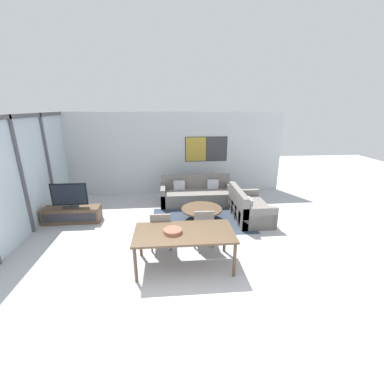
{
  "coord_description": "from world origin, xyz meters",
  "views": [
    {
      "loc": [
        -0.01,
        -3.28,
        2.97
      ],
      "look_at": [
        0.53,
        2.7,
        0.95
      ],
      "focal_mm": 24.0,
      "sensor_mm": 36.0,
      "label": 1
    }
  ],
  "objects_px": {
    "tv_console": "(72,215)",
    "sofa_main": "(196,194)",
    "dining_table": "(184,235)",
    "dining_chair_left": "(161,228)",
    "fruit_bowl": "(173,231)",
    "sofa_side": "(248,209)",
    "coffee_table": "(202,211)",
    "television": "(69,196)",
    "dining_chair_centre": "(203,225)"
  },
  "relations": [
    {
      "from": "coffee_table",
      "to": "dining_table",
      "type": "xyz_separation_m",
      "value": [
        -0.6,
        -2.05,
        0.4
      ]
    },
    {
      "from": "dining_chair_centre",
      "to": "dining_chair_left",
      "type": "bearing_deg",
      "value": -175.63
    },
    {
      "from": "sofa_main",
      "to": "coffee_table",
      "type": "bearing_deg",
      "value": -90.0
    },
    {
      "from": "sofa_main",
      "to": "sofa_side",
      "type": "distance_m",
      "value": 1.87
    },
    {
      "from": "coffee_table",
      "to": "dining_chair_left",
      "type": "distance_m",
      "value": 1.75
    },
    {
      "from": "sofa_main",
      "to": "dining_table",
      "type": "bearing_deg",
      "value": -99.89
    },
    {
      "from": "tv_console",
      "to": "dining_chair_centre",
      "type": "bearing_deg",
      "value": -24.49
    },
    {
      "from": "dining_chair_centre",
      "to": "tv_console",
      "type": "bearing_deg",
      "value": 155.51
    },
    {
      "from": "sofa_main",
      "to": "dining_chair_left",
      "type": "height_order",
      "value": "dining_chair_left"
    },
    {
      "from": "dining_chair_centre",
      "to": "dining_table",
      "type": "bearing_deg",
      "value": -121.98
    },
    {
      "from": "tv_console",
      "to": "coffee_table",
      "type": "distance_m",
      "value": 3.48
    },
    {
      "from": "tv_console",
      "to": "sofa_side",
      "type": "relative_size",
      "value": 0.93
    },
    {
      "from": "sofa_main",
      "to": "coffee_table",
      "type": "distance_m",
      "value": 1.37
    },
    {
      "from": "dining_table",
      "to": "dining_chair_left",
      "type": "bearing_deg",
      "value": 124.62
    },
    {
      "from": "television",
      "to": "sofa_main",
      "type": "bearing_deg",
      "value": 18.42
    },
    {
      "from": "fruit_bowl",
      "to": "television",
      "type": "bearing_deg",
      "value": 139.48
    },
    {
      "from": "dining_table",
      "to": "dining_chair_left",
      "type": "relative_size",
      "value": 2.16
    },
    {
      "from": "tv_console",
      "to": "sofa_main",
      "type": "height_order",
      "value": "sofa_main"
    },
    {
      "from": "tv_console",
      "to": "coffee_table",
      "type": "height_order",
      "value": "tv_console"
    },
    {
      "from": "coffee_table",
      "to": "dining_chair_left",
      "type": "relative_size",
      "value": 1.27
    },
    {
      "from": "coffee_table",
      "to": "dining_table",
      "type": "height_order",
      "value": "dining_table"
    },
    {
      "from": "television",
      "to": "dining_chair_centre",
      "type": "distance_m",
      "value": 3.67
    },
    {
      "from": "sofa_side",
      "to": "dining_table",
      "type": "distance_m",
      "value": 2.81
    },
    {
      "from": "dining_chair_left",
      "to": "fruit_bowl",
      "type": "relative_size",
      "value": 2.51
    },
    {
      "from": "tv_console",
      "to": "sofa_main",
      "type": "distance_m",
      "value": 3.66
    },
    {
      "from": "coffee_table",
      "to": "tv_console",
      "type": "bearing_deg",
      "value": 176.51
    },
    {
      "from": "tv_console",
      "to": "dining_chair_left",
      "type": "bearing_deg",
      "value": -33.39
    },
    {
      "from": "tv_console",
      "to": "dining_chair_centre",
      "type": "xyz_separation_m",
      "value": [
        3.34,
        -1.52,
        0.28
      ]
    },
    {
      "from": "sofa_side",
      "to": "sofa_main",
      "type": "bearing_deg",
      "value": 43.26
    },
    {
      "from": "television",
      "to": "dining_chair_left",
      "type": "relative_size",
      "value": 1.06
    },
    {
      "from": "tv_console",
      "to": "dining_chair_centre",
      "type": "distance_m",
      "value": 3.68
    },
    {
      "from": "television",
      "to": "coffee_table",
      "type": "distance_m",
      "value": 3.51
    },
    {
      "from": "tv_console",
      "to": "dining_table",
      "type": "height_order",
      "value": "dining_table"
    },
    {
      "from": "tv_console",
      "to": "dining_chair_left",
      "type": "distance_m",
      "value": 2.9
    },
    {
      "from": "sofa_side",
      "to": "dining_chair_centre",
      "type": "bearing_deg",
      "value": 133.02
    },
    {
      "from": "coffee_table",
      "to": "dining_chair_left",
      "type": "xyz_separation_m",
      "value": [
        -1.06,
        -1.38,
        0.23
      ]
    },
    {
      "from": "television",
      "to": "dining_chair_centre",
      "type": "bearing_deg",
      "value": -24.51
    },
    {
      "from": "sofa_side",
      "to": "tv_console",
      "type": "bearing_deg",
      "value": 87.56
    },
    {
      "from": "sofa_main",
      "to": "fruit_bowl",
      "type": "relative_size",
      "value": 6.53
    },
    {
      "from": "coffee_table",
      "to": "sofa_side",
      "type": "bearing_deg",
      "value": 0.42
    },
    {
      "from": "dining_chair_left",
      "to": "sofa_side",
      "type": "bearing_deg",
      "value": 30.73
    },
    {
      "from": "television",
      "to": "tv_console",
      "type": "bearing_deg",
      "value": -90.0
    },
    {
      "from": "dining_chair_centre",
      "to": "fruit_bowl",
      "type": "distance_m",
      "value": 1.05
    },
    {
      "from": "television",
      "to": "coffee_table",
      "type": "bearing_deg",
      "value": -3.5
    },
    {
      "from": "sofa_main",
      "to": "dining_table",
      "type": "distance_m",
      "value": 3.49
    },
    {
      "from": "television",
      "to": "coffee_table",
      "type": "xyz_separation_m",
      "value": [
        3.47,
        -0.21,
        -0.47
      ]
    },
    {
      "from": "dining_chair_centre",
      "to": "television",
      "type": "bearing_deg",
      "value": 155.49
    },
    {
      "from": "dining_chair_left",
      "to": "fruit_bowl",
      "type": "bearing_deg",
      "value": -70.0
    },
    {
      "from": "tv_console",
      "to": "sofa_side",
      "type": "height_order",
      "value": "sofa_side"
    },
    {
      "from": "sofa_main",
      "to": "sofa_side",
      "type": "height_order",
      "value": "same"
    }
  ]
}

